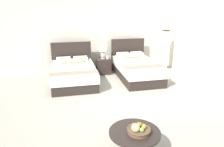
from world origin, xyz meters
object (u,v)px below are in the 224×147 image
vase (107,57)px  fruit_bowl (138,130)px  table_lamp (103,51)px  floor_lamp_corner (165,50)px  bed_near_corner (136,69)px  bed_near_window (73,73)px  coffee_table (135,137)px  nightstand (103,66)px

vase → fruit_bowl: size_ratio=0.43×
table_lamp → floor_lamp_corner: floor_lamp_corner is taller
bed_near_corner → floor_lamp_corner: (1.30, 0.64, 0.42)m
bed_near_window → floor_lamp_corner: bearing=10.7°
coffee_table → fruit_bowl: size_ratio=2.20×
nightstand → vase: size_ratio=3.37×
nightstand → table_lamp: bearing=90.0°
vase → floor_lamp_corner: (2.14, -0.01, 0.12)m
bed_near_corner → fruit_bowl: size_ratio=5.90×
bed_near_window → bed_near_corner: 2.06m
bed_near_window → floor_lamp_corner: size_ratio=1.40×
table_lamp → vase: 0.25m
table_lamp → vase: size_ratio=2.82×
vase → floor_lamp_corner: 2.15m
vase → coffee_table: size_ratio=0.19×
bed_near_corner → table_lamp: 1.31m
nightstand → floor_lamp_corner: (2.28, -0.05, 0.47)m
vase → fruit_bowl: vase is taller
nightstand → floor_lamp_corner: floor_lamp_corner is taller
bed_near_window → coffee_table: 3.78m
coffee_table → bed_near_window: bearing=102.0°
bed_near_corner → bed_near_window: bearing=179.9°
nightstand → vase: vase is taller
table_lamp → vase: table_lamp is taller
table_lamp → floor_lamp_corner: size_ratio=0.30×
fruit_bowl → bed_near_window: bearing=102.4°
table_lamp → coffee_table: table_lamp is taller
table_lamp → vase: (0.14, -0.06, -0.20)m
bed_near_corner → floor_lamp_corner: size_ratio=1.49×
fruit_bowl → bed_near_corner: bearing=71.7°
bed_near_window → vase: bed_near_window is taller
bed_near_corner → fruit_bowl: bed_near_corner is taller
bed_near_corner → floor_lamp_corner: bearing=26.2°
table_lamp → coffee_table: bearing=-93.8°
coffee_table → fruit_bowl: 0.17m
bed_near_window → floor_lamp_corner: (3.36, 0.64, 0.45)m
table_lamp → floor_lamp_corner: 2.29m
floor_lamp_corner → bed_near_window: bearing=-169.3°
bed_near_window → nightstand: bearing=32.2°
bed_near_corner → fruit_bowl: (-1.24, -3.75, 0.17)m
fruit_bowl → coffee_table: bearing=129.2°
bed_near_corner → table_lamp: bed_near_corner is taller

